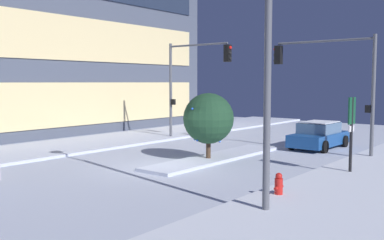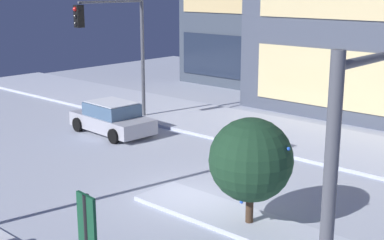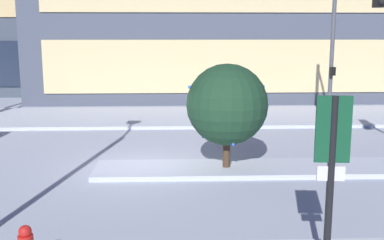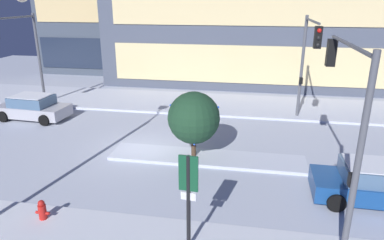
{
  "view_description": "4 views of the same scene",
  "coord_description": "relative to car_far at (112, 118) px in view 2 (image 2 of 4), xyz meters",
  "views": [
    {
      "loc": [
        -14.09,
        -12.81,
        3.68
      ],
      "look_at": [
        2.47,
        0.27,
        1.89
      ],
      "focal_mm": 41.85,
      "sensor_mm": 36.0,
      "label": 1
    },
    {
      "loc": [
        10.94,
        -12.25,
        6.67
      ],
      "look_at": [
        -0.38,
        0.3,
        2.48
      ],
      "focal_mm": 50.47,
      "sensor_mm": 36.0,
      "label": 2
    },
    {
      "loc": [
        1.08,
        -13.96,
        4.05
      ],
      "look_at": [
        1.64,
        0.09,
        1.43
      ],
      "focal_mm": 44.0,
      "sensor_mm": 36.0,
      "label": 3
    },
    {
      "loc": [
        5.16,
        -15.31,
        7.09
      ],
      "look_at": [
        2.28,
        0.91,
        1.36
      ],
      "focal_mm": 32.92,
      "sensor_mm": 36.0,
      "label": 4
    }
  ],
  "objects": [
    {
      "name": "traffic_light_corner_far_left",
      "position": [
        -1.13,
        1.44,
        3.59
      ],
      "size": [
        0.32,
        4.2,
        6.17
      ],
      "rotation": [
        0.0,
        0.0,
        -1.57
      ],
      "color": "#565960",
      "rests_on": "ground"
    },
    {
      "name": "curb_strip_far",
      "position": [
        8.1,
        4.86,
        -0.64
      ],
      "size": [
        52.0,
        5.2,
        0.14
      ],
      "primitive_type": "cube",
      "color": "silver",
      "rests_on": "ground"
    },
    {
      "name": "ground",
      "position": [
        8.1,
        -3.32,
        -0.71
      ],
      "size": [
        52.0,
        52.0,
        0.0
      ],
      "primitive_type": "plane",
      "color": "silver"
    },
    {
      "name": "median_strip",
      "position": [
        11.33,
        -3.91,
        -0.64
      ],
      "size": [
        9.0,
        1.8,
        0.14
      ],
      "primitive_type": "cube",
      "color": "silver",
      "rests_on": "ground"
    },
    {
      "name": "car_far",
      "position": [
        0.0,
        0.0,
        0.0
      ],
      "size": [
        4.49,
        2.35,
        1.49
      ],
      "rotation": [
        0.0,
        0.0,
        3.08
      ],
      "color": "#B7B7C1",
      "rests_on": "ground"
    },
    {
      "name": "decorated_tree_median",
      "position": [
        10.73,
        -3.91,
        1.29
      ],
      "size": [
        2.36,
        2.36,
        3.19
      ],
      "color": "#473323",
      "rests_on": "ground"
    }
  ]
}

